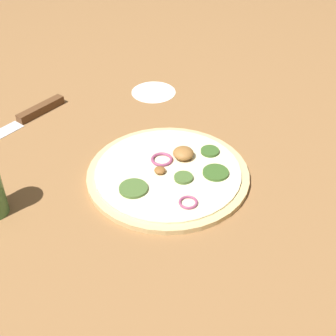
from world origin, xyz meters
The scene contains 4 objects.
ground_plane centered at (0.00, 0.00, 0.00)m, with size 3.00×3.00×0.00m, color olive.
pizza centered at (0.00, 0.00, 0.01)m, with size 0.30×0.30×0.03m.
knife centered at (0.22, -0.29, 0.01)m, with size 0.30×0.19×0.02m.
flour_patch centered at (-0.08, -0.31, 0.00)m, with size 0.10×0.10×0.00m.
Camera 1 is at (0.24, 0.62, 0.55)m, focal length 50.00 mm.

